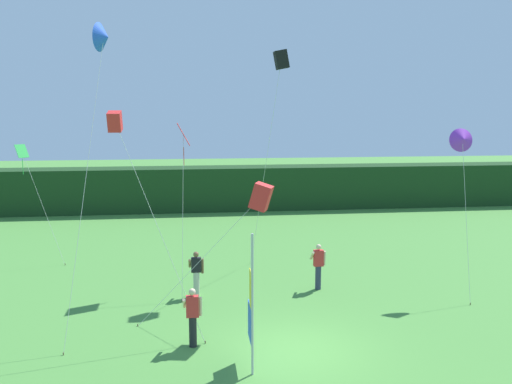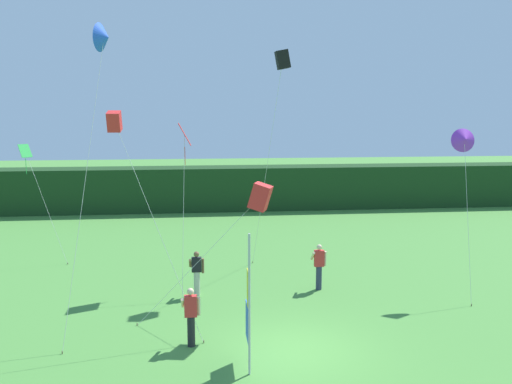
{
  "view_description": "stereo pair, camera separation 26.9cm",
  "coord_description": "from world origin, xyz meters",
  "px_view_note": "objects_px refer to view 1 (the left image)",
  "views": [
    {
      "loc": [
        -2.84,
        -14.26,
        6.75
      ],
      "look_at": [
        -0.65,
        3.87,
        3.95
      ],
      "focal_mm": 38.14,
      "sensor_mm": 36.0,
      "label": 1
    },
    {
      "loc": [
        -2.58,
        -14.29,
        6.75
      ],
      "look_at": [
        -0.65,
        3.87,
        3.95
      ],
      "focal_mm": 38.14,
      "sensor_mm": 36.0,
      "label": 2
    }
  ],
  "objects_px": {
    "person_mid_field": "(196,272)",
    "kite_red_box_6": "(115,123)",
    "kite_blue_delta_2": "(104,38)",
    "kite_purple_delta_0": "(463,140)",
    "person_near_banner": "(193,316)",
    "banner_flag": "(251,304)",
    "person_far_left": "(318,265)",
    "kite_green_diamond_3": "(24,159)",
    "kite_black_box_4": "(281,61)",
    "kite_red_box_1": "(261,197)",
    "kite_red_diamond_5": "(183,140)"
  },
  "relations": [
    {
      "from": "banner_flag",
      "to": "person_far_left",
      "type": "distance_m",
      "value": 6.89
    },
    {
      "from": "kite_blue_delta_2",
      "to": "kite_purple_delta_0",
      "type": "bearing_deg",
      "value": 4.1
    },
    {
      "from": "kite_red_box_1",
      "to": "kite_blue_delta_2",
      "type": "relative_size",
      "value": 0.48
    },
    {
      "from": "person_far_left",
      "to": "kite_blue_delta_2",
      "type": "height_order",
      "value": "kite_blue_delta_2"
    },
    {
      "from": "person_near_banner",
      "to": "kite_red_diamond_5",
      "type": "bearing_deg",
      "value": 92.23
    },
    {
      "from": "person_near_banner",
      "to": "kite_red_diamond_5",
      "type": "xyz_separation_m",
      "value": [
        -0.24,
        6.1,
        4.63
      ]
    },
    {
      "from": "kite_blue_delta_2",
      "to": "person_far_left",
      "type": "bearing_deg",
      "value": 8.88
    },
    {
      "from": "banner_flag",
      "to": "kite_purple_delta_0",
      "type": "distance_m",
      "value": 11.0
    },
    {
      "from": "kite_purple_delta_0",
      "to": "kite_red_box_1",
      "type": "bearing_deg",
      "value": -161.58
    },
    {
      "from": "kite_purple_delta_0",
      "to": "kite_red_box_1",
      "type": "xyz_separation_m",
      "value": [
        -7.87,
        -2.62,
        -1.57
      ]
    },
    {
      "from": "kite_red_box_1",
      "to": "kite_red_diamond_5",
      "type": "relative_size",
      "value": 0.73
    },
    {
      "from": "kite_blue_delta_2",
      "to": "kite_green_diamond_3",
      "type": "bearing_deg",
      "value": 124.59
    },
    {
      "from": "banner_flag",
      "to": "kite_black_box_4",
      "type": "xyz_separation_m",
      "value": [
        2.11,
        8.2,
        6.84
      ]
    },
    {
      "from": "banner_flag",
      "to": "person_near_banner",
      "type": "height_order",
      "value": "banner_flag"
    },
    {
      "from": "kite_purple_delta_0",
      "to": "kite_red_diamond_5",
      "type": "distance_m",
      "value": 10.44
    },
    {
      "from": "kite_red_box_1",
      "to": "kite_red_box_6",
      "type": "distance_m",
      "value": 4.9
    },
    {
      "from": "person_mid_field",
      "to": "kite_red_box_1",
      "type": "xyz_separation_m",
      "value": [
        2.01,
        -2.69,
        3.17
      ]
    },
    {
      "from": "banner_flag",
      "to": "person_far_left",
      "type": "height_order",
      "value": "banner_flag"
    },
    {
      "from": "person_far_left",
      "to": "kite_black_box_4",
      "type": "distance_m",
      "value": 8.06
    },
    {
      "from": "banner_flag",
      "to": "kite_red_box_6",
      "type": "height_order",
      "value": "kite_red_box_6"
    },
    {
      "from": "kite_red_box_1",
      "to": "kite_black_box_4",
      "type": "bearing_deg",
      "value": 73.95
    },
    {
      "from": "banner_flag",
      "to": "person_mid_field",
      "type": "xyz_separation_m",
      "value": [
        -1.35,
        5.87,
        -0.9
      ]
    },
    {
      "from": "person_mid_field",
      "to": "kite_black_box_4",
      "type": "height_order",
      "value": "kite_black_box_4"
    },
    {
      "from": "person_far_left",
      "to": "kite_green_diamond_3",
      "type": "relative_size",
      "value": 0.33
    },
    {
      "from": "person_near_banner",
      "to": "kite_red_box_1",
      "type": "relative_size",
      "value": 0.38
    },
    {
      "from": "kite_blue_delta_2",
      "to": "kite_green_diamond_3",
      "type": "height_order",
      "value": "kite_blue_delta_2"
    },
    {
      "from": "person_far_left",
      "to": "kite_black_box_4",
      "type": "xyz_separation_m",
      "value": [
        -1.11,
        2.17,
        7.68
      ]
    },
    {
      "from": "kite_purple_delta_0",
      "to": "kite_red_diamond_5",
      "type": "height_order",
      "value": "kite_red_diamond_5"
    },
    {
      "from": "person_mid_field",
      "to": "kite_red_box_1",
      "type": "height_order",
      "value": "kite_red_box_1"
    },
    {
      "from": "kite_blue_delta_2",
      "to": "banner_flag",
      "type": "bearing_deg",
      "value": -49.68
    },
    {
      "from": "kite_black_box_4",
      "to": "banner_flag",
      "type": "bearing_deg",
      "value": -104.42
    },
    {
      "from": "person_mid_field",
      "to": "banner_flag",
      "type": "bearing_deg",
      "value": -77.04
    },
    {
      "from": "person_near_banner",
      "to": "person_far_left",
      "type": "relative_size",
      "value": 0.99
    },
    {
      "from": "kite_red_diamond_5",
      "to": "banner_flag",
      "type": "bearing_deg",
      "value": -77.19
    },
    {
      "from": "kite_blue_delta_2",
      "to": "kite_red_box_6",
      "type": "relative_size",
      "value": 1.41
    },
    {
      "from": "kite_blue_delta_2",
      "to": "kite_red_diamond_5",
      "type": "bearing_deg",
      "value": 49.04
    },
    {
      "from": "person_near_banner",
      "to": "kite_blue_delta_2",
      "type": "distance_m",
      "value": 9.1
    },
    {
      "from": "person_far_left",
      "to": "kite_blue_delta_2",
      "type": "distance_m",
      "value": 10.96
    },
    {
      "from": "kite_green_diamond_3",
      "to": "kite_black_box_4",
      "type": "xyz_separation_m",
      "value": [
        10.84,
        -3.33,
        4.03
      ]
    },
    {
      "from": "person_near_banner",
      "to": "kite_purple_delta_0",
      "type": "relative_size",
      "value": 0.28
    },
    {
      "from": "person_mid_field",
      "to": "kite_blue_delta_2",
      "type": "xyz_separation_m",
      "value": [
        -2.8,
        -0.98,
        8.09
      ]
    },
    {
      "from": "person_mid_field",
      "to": "kite_blue_delta_2",
      "type": "distance_m",
      "value": 8.62
    },
    {
      "from": "kite_blue_delta_2",
      "to": "kite_red_box_1",
      "type": "bearing_deg",
      "value": -19.58
    },
    {
      "from": "kite_red_box_6",
      "to": "kite_red_diamond_5",
      "type": "bearing_deg",
      "value": 66.53
    },
    {
      "from": "kite_red_box_1",
      "to": "kite_green_diamond_3",
      "type": "bearing_deg",
      "value": 138.35
    },
    {
      "from": "person_mid_field",
      "to": "kite_red_box_6",
      "type": "distance_m",
      "value": 6.49
    },
    {
      "from": "kite_green_diamond_3",
      "to": "kite_red_diamond_5",
      "type": "xyz_separation_m",
      "value": [
        6.99,
        -3.87,
        0.97
      ]
    },
    {
      "from": "banner_flag",
      "to": "kite_red_diamond_5",
      "type": "height_order",
      "value": "kite_red_diamond_5"
    },
    {
      "from": "person_far_left",
      "to": "kite_purple_delta_0",
      "type": "relative_size",
      "value": 0.29
    },
    {
      "from": "kite_black_box_4",
      "to": "kite_red_diamond_5",
      "type": "bearing_deg",
      "value": -171.95
    }
  ]
}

